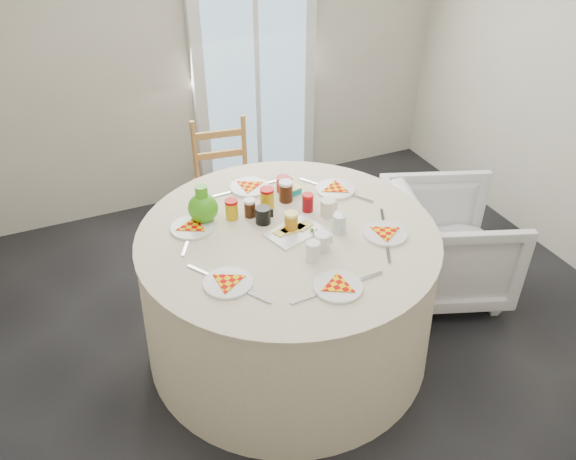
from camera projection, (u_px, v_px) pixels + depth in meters
name	position (u px, v px, depth m)	size (l,w,h in m)	color
floor	(316.00, 349.00, 3.31)	(4.00, 4.00, 0.00)	black
wall_back	(200.00, 37.00, 4.08)	(4.00, 0.02, 2.60)	#BCB5A3
glass_door	(255.00, 66.00, 4.32)	(1.00, 0.08, 2.10)	silver
table	(288.00, 292.00, 3.16)	(1.64, 1.64, 0.83)	beige
wooden_chair	(226.00, 186.00, 3.95)	(0.41, 0.39, 0.92)	#B96E43
armchair	(447.00, 238.00, 3.57)	(0.75, 0.70, 0.77)	silver
place_settings	(288.00, 235.00, 2.94)	(1.24, 1.24, 0.02)	silver
jar_cluster	(269.00, 210.00, 3.05)	(0.46, 0.23, 0.14)	#996724
butter_tub	(291.00, 194.00, 3.25)	(0.11, 0.08, 0.04)	#028B90
green_pitcher	(203.00, 208.00, 2.97)	(0.16, 0.16, 0.21)	#3CA014
cheese_platter	(295.00, 236.00, 2.93)	(0.28, 0.18, 0.04)	silver
mugs_glasses	(303.00, 223.00, 2.96)	(0.61, 0.61, 0.11)	#ACA7A5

